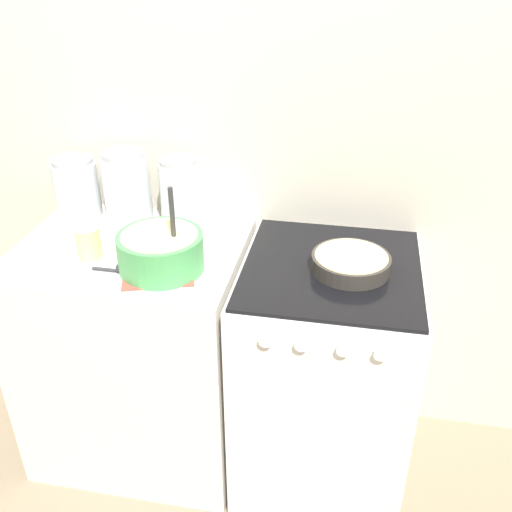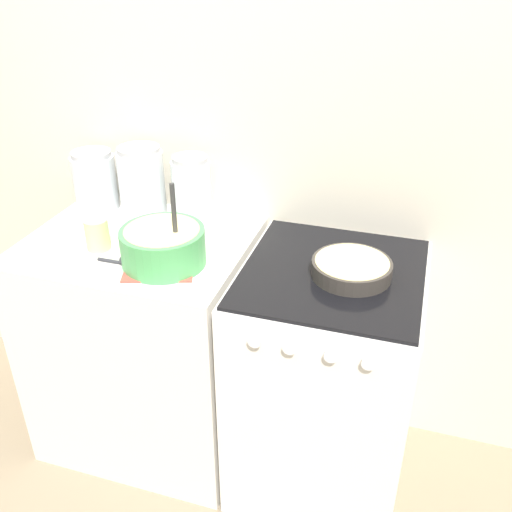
{
  "view_description": "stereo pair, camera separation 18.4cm",
  "coord_description": "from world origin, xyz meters",
  "views": [
    {
      "loc": [
        0.37,
        -1.32,
        1.88
      ],
      "look_at": [
        0.07,
        0.26,
        0.97
      ],
      "focal_mm": 40.0,
      "sensor_mm": 36.0,
      "label": 1
    },
    {
      "loc": [
        0.55,
        -1.27,
        1.88
      ],
      "look_at": [
        0.07,
        0.26,
        0.97
      ],
      "focal_mm": 40.0,
      "sensor_mm": 36.0,
      "label": 2
    }
  ],
  "objects": [
    {
      "name": "mixing_bowl",
      "position": [
        -0.23,
        0.2,
        0.99
      ],
      "size": [
        0.28,
        0.28,
        0.29
      ],
      "color": "#4CA559",
      "rests_on": "countertop_cabinet"
    },
    {
      "name": "stove",
      "position": [
        0.32,
        0.32,
        0.46
      ],
      "size": [
        0.6,
        0.66,
        0.92
      ],
      "color": "white",
      "rests_on": "ground_plane"
    },
    {
      "name": "countertop_cabinet",
      "position": [
        -0.4,
        0.32,
        0.46
      ],
      "size": [
        0.79,
        0.64,
        0.92
      ],
      "color": "silver",
      "rests_on": "ground_plane"
    },
    {
      "name": "ground_plane",
      "position": [
        0.0,
        0.0,
        0.0
      ],
      "size": [
        12.0,
        12.0,
        0.0
      ],
      "primitive_type": "plane",
      "color": "gray"
    },
    {
      "name": "storage_jar_middle",
      "position": [
        -0.47,
        0.53,
        1.03
      ],
      "size": [
        0.18,
        0.18,
        0.27
      ],
      "color": "silver",
      "rests_on": "countertop_cabinet"
    },
    {
      "name": "wall_back",
      "position": [
        0.0,
        0.66,
        1.2
      ],
      "size": [
        4.58,
        0.05,
        2.4
      ],
      "color": "beige",
      "rests_on": "ground_plane"
    },
    {
      "name": "storage_jar_left",
      "position": [
        -0.67,
        0.53,
        1.02
      ],
      "size": [
        0.17,
        0.17,
        0.23
      ],
      "color": "silver",
      "rests_on": "countertop_cabinet"
    },
    {
      "name": "recipe_page",
      "position": [
        -0.23,
        0.18,
        0.92
      ],
      "size": [
        0.28,
        0.26,
        0.01
      ],
      "color": "#CC4C3F",
      "rests_on": "countertop_cabinet"
    },
    {
      "name": "tin_can",
      "position": [
        -0.49,
        0.23,
        0.97
      ],
      "size": [
        0.08,
        0.08,
        0.11
      ],
      "color": "beige",
      "rests_on": "countertop_cabinet"
    },
    {
      "name": "measuring_spoon",
      "position": [
        -0.36,
        0.15,
        0.93
      ],
      "size": [
        0.12,
        0.04,
        0.04
      ],
      "color": "#333338",
      "rests_on": "countertop_cabinet"
    },
    {
      "name": "storage_jar_right",
      "position": [
        -0.26,
        0.53,
        1.03
      ],
      "size": [
        0.15,
        0.15,
        0.26
      ],
      "color": "silver",
      "rests_on": "countertop_cabinet"
    },
    {
      "name": "baking_pan",
      "position": [
        0.38,
        0.31,
        0.95
      ],
      "size": [
        0.26,
        0.26,
        0.05
      ],
      "color": "#38332D",
      "rests_on": "stove"
    }
  ]
}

